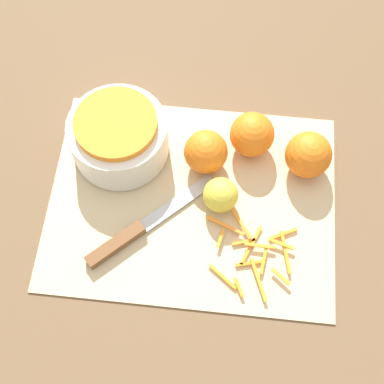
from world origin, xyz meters
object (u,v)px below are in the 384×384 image
at_px(bowl_speckled, 119,136).
at_px(knife, 130,235).
at_px(orange_left, 308,155).
at_px(orange_back, 206,152).
at_px(orange_right, 252,134).
at_px(lemon, 221,195).

height_order(bowl_speckled, knife, bowl_speckled).
bearing_deg(orange_left, orange_back, -176.22).
distance_m(orange_right, orange_back, 0.08).
relative_size(orange_left, orange_right, 1.02).
distance_m(bowl_speckled, knife, 0.17).
distance_m(knife, orange_back, 0.18).
height_order(orange_right, orange_back, orange_right).
bearing_deg(knife, bowl_speckled, 60.64).
relative_size(bowl_speckled, orange_right, 2.18).
bearing_deg(knife, orange_right, 2.45).
distance_m(bowl_speckled, orange_left, 0.32).
relative_size(orange_left, lemon, 1.34).
xyz_separation_m(bowl_speckled, knife, (0.04, -0.16, -0.04)).
bearing_deg(orange_left, bowl_speckled, 179.85).
bearing_deg(knife, orange_left, -13.71).
height_order(bowl_speckled, orange_back, bowl_speckled).
height_order(knife, orange_right, orange_right).
distance_m(knife, lemon, 0.16).
relative_size(knife, orange_right, 2.58).
distance_m(orange_right, lemon, 0.12).
xyz_separation_m(knife, orange_left, (0.28, 0.16, 0.03)).
height_order(orange_left, orange_right, orange_left).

